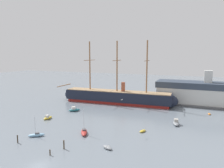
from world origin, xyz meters
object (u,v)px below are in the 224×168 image
Objects in this scene: tall_ship at (117,97)px; dinghy_far_left at (71,99)px; sailboat_near_centre at (84,132)px; sailboat_foreground_left at (36,135)px; dinghy_far_right at (209,114)px; mooring_piling_left_pair at (18,139)px; mooring_piling_nearest at (64,145)px; dinghy_mid_right at (143,131)px; dinghy_foreground_right at (108,147)px; motorboat_distant_centre at (140,100)px; motorboat_alongside_bow at (74,110)px; motorboat_mid_left at (48,118)px; seagull_in_flight at (122,100)px; mooring_piling_right_pair at (50,152)px; motorboat_alongside_stern at (176,123)px.

dinghy_far_left is at bearing -178.17° from tall_ship.
sailboat_foreground_left is at bearing -148.61° from sailboat_near_centre.
sailboat_foreground_left reaches higher than dinghy_far_right.
mooring_piling_left_pair reaches higher than dinghy_far_right.
mooring_piling_nearest reaches higher than dinghy_far_right.
mooring_piling_nearest reaches higher than dinghy_mid_right.
dinghy_foreground_right is (20.53, 0.63, -0.13)m from sailboat_foreground_left.
dinghy_mid_right is at bearing 29.34° from sailboat_foreground_left.
dinghy_far_right is 0.67× the size of motorboat_distant_centre.
dinghy_foreground_right is 53.21m from motorboat_distant_centre.
dinghy_foreground_right is at bearing -71.24° from tall_ship.
motorboat_mid_left is at bearing -102.83° from motorboat_alongside_bow.
mooring_piling_right_pair is at bearing -116.83° from seagull_in_flight.
dinghy_far_left is (-24.09, -0.77, -2.69)m from tall_ship.
mooring_piling_left_pair reaches higher than motorboat_distant_centre.
motorboat_distant_centre is at bearing 75.28° from mooring_piling_left_pair.
motorboat_alongside_stern is at bearing -20.38° from dinghy_far_left.
motorboat_distant_centre reaches higher than mooring_piling_right_pair.
dinghy_far_right is at bearing 53.90° from mooring_piling_nearest.
mooring_piling_nearest is at bearing 75.67° from mooring_piling_right_pair.
mooring_piling_nearest is at bearing -83.34° from tall_ship.
mooring_piling_nearest is at bearing -87.24° from sailboat_near_centre.
tall_ship reaches higher than dinghy_far_left.
tall_ship is 38.01m from dinghy_far_right.
dinghy_mid_right is at bearing 51.38° from mooring_piling_nearest.
motorboat_alongside_stern is at bearing 51.27° from mooring_piling_nearest.
mooring_piling_right_pair reaches higher than dinghy_mid_right.
mooring_piling_nearest reaches higher than dinghy_foreground_right.
dinghy_mid_right is 22.58m from mooring_piling_nearest.
dinghy_mid_right is at bearing 70.50° from dinghy_foreground_right.
motorboat_mid_left is (-7.45, 13.44, 0.06)m from sailboat_foreground_left.
tall_ship is 12.55× the size of motorboat_alongside_stern.
sailboat_near_centre reaches higher than motorboat_distant_centre.
seagull_in_flight is (38.28, -31.66, 9.00)m from dinghy_far_left.
dinghy_mid_right is 52.61m from dinghy_far_left.
mooring_piling_left_pair is at bearing -104.72° from motorboat_distant_centre.
dinghy_far_right is 58.21m from mooring_piling_right_pair.
motorboat_distant_centre is at bearing 96.98° from dinghy_foreground_right.
dinghy_far_right is at bearing 58.72° from motorboat_alongside_stern.
tall_ship is at bearing 82.66° from sailboat_foreground_left.
motorboat_alongside_stern is at bearing -121.28° from dinghy_far_right.
dinghy_foreground_right reaches higher than dinghy_far_left.
mooring_piling_left_pair reaches higher than motorboat_alongside_bow.
motorboat_mid_left is 1.18× the size of motorboat_distant_centre.
motorboat_alongside_stern reaches higher than mooring_piling_right_pair.
mooring_piling_left_pair is (-12.57, -1.65, -0.05)m from mooring_piling_nearest.
motorboat_distant_centre is 42.95m from seagull_in_flight.
tall_ship is at bearing 81.91° from mooring_piling_left_pair.
seagull_in_flight is at bearing -129.16° from dinghy_far_right.
dinghy_far_left is (-10.93, 30.05, -0.19)m from motorboat_mid_left.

